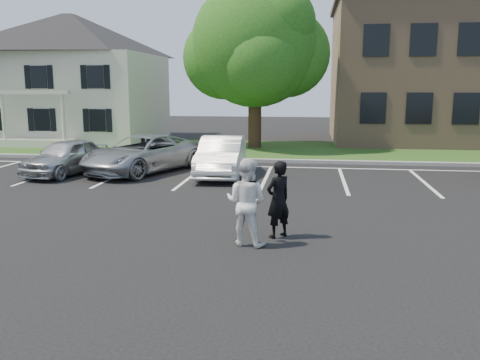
{
  "coord_description": "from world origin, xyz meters",
  "views": [
    {
      "loc": [
        1.52,
        -10.23,
        3.37
      ],
      "look_at": [
        0.0,
        1.0,
        1.25
      ],
      "focal_mm": 38.0,
      "sensor_mm": 36.0,
      "label": 1
    }
  ],
  "objects_px": {
    "car_silver_west": "(66,157)",
    "car_white_sedan": "(221,156)",
    "man_black_suit": "(278,199)",
    "car_silver_minivan": "(143,154)",
    "man_white_shirt": "(246,202)",
    "tree": "(257,47)",
    "house": "(72,78)"
  },
  "relations": [
    {
      "from": "man_white_shirt",
      "to": "car_white_sedan",
      "type": "distance_m",
      "value": 8.48
    },
    {
      "from": "man_black_suit",
      "to": "car_silver_minivan",
      "type": "bearing_deg",
      "value": -98.13
    },
    {
      "from": "tree",
      "to": "car_white_sedan",
      "type": "xyz_separation_m",
      "value": [
        -0.44,
        -8.54,
        -4.62
      ]
    },
    {
      "from": "car_silver_west",
      "to": "tree",
      "type": "bearing_deg",
      "value": 67.06
    },
    {
      "from": "tree",
      "to": "man_white_shirt",
      "type": "distance_m",
      "value": 17.43
    },
    {
      "from": "man_black_suit",
      "to": "house",
      "type": "bearing_deg",
      "value": -98.22
    },
    {
      "from": "house",
      "to": "man_black_suit",
      "type": "relative_size",
      "value": 5.93
    },
    {
      "from": "car_silver_minivan",
      "to": "car_white_sedan",
      "type": "distance_m",
      "value": 3.21
    },
    {
      "from": "car_silver_minivan",
      "to": "car_white_sedan",
      "type": "relative_size",
      "value": 1.18
    },
    {
      "from": "car_silver_west",
      "to": "car_white_sedan",
      "type": "distance_m",
      "value": 5.95
    },
    {
      "from": "man_black_suit",
      "to": "car_white_sedan",
      "type": "distance_m",
      "value": 8.06
    },
    {
      "from": "man_white_shirt",
      "to": "house",
      "type": "bearing_deg",
      "value": -41.25
    },
    {
      "from": "car_silver_minivan",
      "to": "car_white_sedan",
      "type": "height_order",
      "value": "car_white_sedan"
    },
    {
      "from": "tree",
      "to": "man_black_suit",
      "type": "height_order",
      "value": "tree"
    },
    {
      "from": "man_white_shirt",
      "to": "car_silver_west",
      "type": "bearing_deg",
      "value": -29.53
    },
    {
      "from": "house",
      "to": "car_silver_minivan",
      "type": "relative_size",
      "value": 1.97
    },
    {
      "from": "man_black_suit",
      "to": "car_silver_west",
      "type": "xyz_separation_m",
      "value": [
        -8.52,
        7.12,
        -0.19
      ]
    },
    {
      "from": "man_black_suit",
      "to": "car_white_sedan",
      "type": "bearing_deg",
      "value": -115.32
    },
    {
      "from": "tree",
      "to": "car_silver_minivan",
      "type": "distance_m",
      "value": 10.09
    },
    {
      "from": "man_white_shirt",
      "to": "car_silver_minivan",
      "type": "xyz_separation_m",
      "value": [
        -5.14,
        8.59,
        -0.21
      ]
    },
    {
      "from": "man_white_shirt",
      "to": "car_white_sedan",
      "type": "xyz_separation_m",
      "value": [
        -1.95,
        8.25,
        -0.2
      ]
    },
    {
      "from": "car_white_sedan",
      "to": "tree",
      "type": "bearing_deg",
      "value": 84.06
    },
    {
      "from": "car_silver_west",
      "to": "car_silver_minivan",
      "type": "distance_m",
      "value": 2.86
    },
    {
      "from": "car_silver_west",
      "to": "car_white_sedan",
      "type": "relative_size",
      "value": 0.9
    },
    {
      "from": "car_silver_minivan",
      "to": "tree",
      "type": "bearing_deg",
      "value": 90.36
    },
    {
      "from": "man_white_shirt",
      "to": "car_silver_west",
      "type": "relative_size",
      "value": 0.47
    },
    {
      "from": "car_silver_west",
      "to": "car_white_sedan",
      "type": "bearing_deg",
      "value": 17.09
    },
    {
      "from": "car_white_sedan",
      "to": "car_silver_minivan",
      "type": "bearing_deg",
      "value": 170.95
    },
    {
      "from": "house",
      "to": "man_black_suit",
      "type": "distance_m",
      "value": 23.86
    },
    {
      "from": "man_white_shirt",
      "to": "car_silver_minivan",
      "type": "relative_size",
      "value": 0.36
    },
    {
      "from": "man_black_suit",
      "to": "car_silver_west",
      "type": "relative_size",
      "value": 0.44
    },
    {
      "from": "man_white_shirt",
      "to": "car_silver_minivan",
      "type": "height_order",
      "value": "man_white_shirt"
    }
  ]
}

